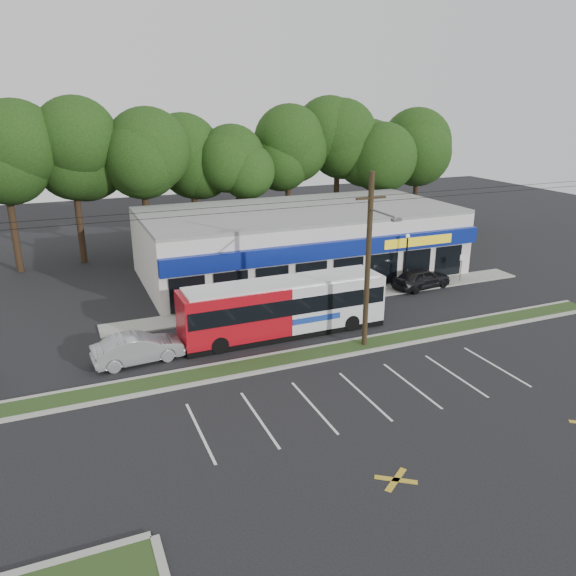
% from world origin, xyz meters
% --- Properties ---
extents(ground, '(120.00, 120.00, 0.00)m').
position_xyz_m(ground, '(0.00, 0.00, 0.00)').
color(ground, black).
rests_on(ground, ground).
extents(grass_strip, '(40.00, 1.60, 0.12)m').
position_xyz_m(grass_strip, '(0.00, 1.00, 0.06)').
color(grass_strip, '#273D19').
rests_on(grass_strip, ground).
extents(curb_south, '(40.00, 0.25, 0.14)m').
position_xyz_m(curb_south, '(0.00, 0.15, 0.07)').
color(curb_south, '#9E9E93').
rests_on(curb_south, ground).
extents(curb_north, '(40.00, 0.25, 0.14)m').
position_xyz_m(curb_north, '(0.00, 1.85, 0.07)').
color(curb_north, '#9E9E93').
rests_on(curb_north, ground).
extents(sidewalk, '(32.00, 2.20, 0.10)m').
position_xyz_m(sidewalk, '(5.00, 9.00, 0.05)').
color(sidewalk, '#9E9E93').
rests_on(sidewalk, ground).
extents(strip_mall, '(25.00, 12.55, 5.30)m').
position_xyz_m(strip_mall, '(5.50, 15.91, 2.65)').
color(strip_mall, '#BAB3AC').
rests_on(strip_mall, ground).
extents(utility_pole, '(50.00, 2.77, 10.00)m').
position_xyz_m(utility_pole, '(2.83, 0.93, 5.41)').
color(utility_pole, black).
rests_on(utility_pole, ground).
extents(lamp_post, '(0.30, 0.30, 4.25)m').
position_xyz_m(lamp_post, '(11.00, 8.80, 2.67)').
color(lamp_post, black).
rests_on(lamp_post, ground).
extents(sign_post, '(0.45, 0.10, 2.23)m').
position_xyz_m(sign_post, '(16.00, 8.57, 1.56)').
color(sign_post, '#59595E').
rests_on(sign_post, ground).
extents(tree_line, '(46.76, 6.76, 11.83)m').
position_xyz_m(tree_line, '(4.00, 26.00, 8.42)').
color(tree_line, black).
rests_on(tree_line, ground).
extents(metrobus, '(12.64, 2.77, 3.39)m').
position_xyz_m(metrobus, '(-0.58, 4.50, 1.80)').
color(metrobus, '#AA0D17').
rests_on(metrobus, ground).
extents(car_dark, '(4.96, 2.56, 1.61)m').
position_xyz_m(car_dark, '(12.27, 8.50, 0.81)').
color(car_dark, black).
rests_on(car_dark, ground).
extents(car_silver, '(4.97, 2.11, 1.60)m').
position_xyz_m(car_silver, '(-9.34, 3.95, 0.80)').
color(car_silver, '#95979C').
rests_on(car_silver, ground).
extents(pedestrian_a, '(0.79, 0.60, 1.93)m').
position_xyz_m(pedestrian_a, '(2.00, 6.00, 0.96)').
color(pedestrian_a, white).
rests_on(pedestrian_a, ground).
extents(pedestrian_b, '(0.91, 0.76, 1.70)m').
position_xyz_m(pedestrian_b, '(2.14, 8.13, 0.85)').
color(pedestrian_b, beige).
rests_on(pedestrian_b, ground).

